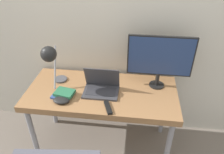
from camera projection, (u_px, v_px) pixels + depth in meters
The scene contains 8 objects.
wall_back at pixel (107, 16), 2.00m from camera, with size 8.00×0.05×2.60m.
desk at pixel (102, 97), 2.05m from camera, with size 1.38×0.63×0.72m.
laptop at pixel (101, 87), 1.97m from camera, with size 0.32×0.22×0.23m.
monitor at pixel (160, 58), 1.92m from camera, with size 0.58×0.14×0.50m.
desk_lamp at pixel (50, 57), 1.85m from camera, with size 0.13×0.30×0.44m.
book_stack at pixel (64, 94), 1.93m from camera, with size 0.21×0.17×0.05m.
tv_remote at pixel (108, 107), 1.80m from camera, with size 0.09×0.16×0.02m.
game_controller at pixel (61, 100), 1.86m from camera, with size 0.14×0.10×0.04m.
Camera 1 is at (0.29, -1.26, 1.94)m, focal length 35.00 mm.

